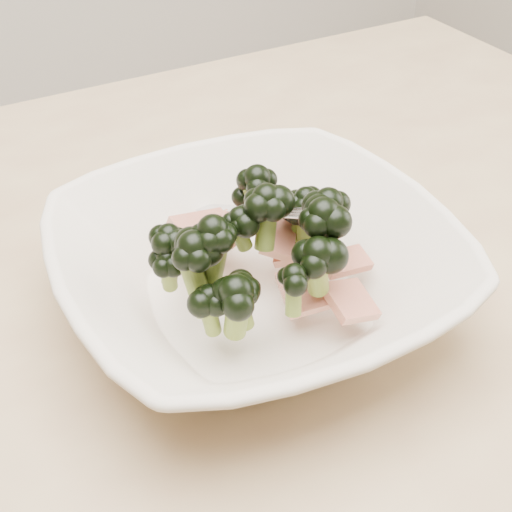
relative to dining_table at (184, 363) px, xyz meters
name	(u,v)px	position (x,y,z in m)	size (l,w,h in m)	color
dining_table	(184,363)	(0.00, 0.00, 0.00)	(1.20, 0.80, 0.75)	tan
broccoli_dish	(257,266)	(0.04, -0.06, 0.14)	(0.31, 0.31, 0.12)	beige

